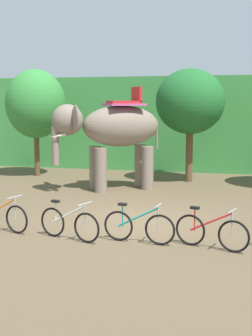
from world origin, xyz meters
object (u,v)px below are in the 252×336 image
Objects in this scene: bike_orange at (2,216)px; bike_teal at (139,226)px; tree_center at (190,102)px; bike_red at (211,232)px; tree_center_left at (36,104)px; bike_white at (69,224)px; elephant at (112,130)px.

bike_orange is 0.97× the size of bike_teal.
tree_center is 9.81m from bike_orange.
bike_teal is 1.03× the size of bike_red.
tree_center_left is 6.69m from tree_center.
bike_orange is 1.00× the size of bike_red.
bike_white is at bearing -101.56° from tree_center.
bike_orange is at bearing 177.31° from bike_red.
bike_orange and bike_white have the same top height.
tree_center reaches higher than bike_orange.
tree_center_left is 4.89m from elephant.
bike_red is (1.45, -8.85, -2.85)m from tree_center.
elephant is (4.13, -2.45, -0.94)m from tree_center_left.
tree_center is 1.14× the size of elephant.
tree_center is 2.77× the size of bike_red.
bike_orange is (-3.74, -8.61, -2.85)m from tree_center.
bike_red is at bearing -1.56° from bike_teal.
elephant is at bearing -135.81° from tree_center.
bike_orange is at bearing 176.79° from bike_teal.
tree_center is at bearing 0.30° from tree_center_left.
bike_white is at bearing -9.71° from bike_orange.
tree_center reaches higher than bike_white.
elephant is 6.74m from bike_white.
bike_red is at bearing 1.47° from bike_white.
tree_center_left is at bearing 149.39° from elephant.
tree_center_left reaches higher than bike_red.
tree_center is (6.69, 0.04, 0.09)m from tree_center_left.
elephant reaches higher than bike_white.
tree_center is at bearing 44.19° from elephant.
bike_red is (1.64, -0.04, 0.00)m from bike_teal.
bike_orange and bike_red have the same top height.
bike_orange is at bearing -113.51° from tree_center.
tree_center is 2.77× the size of bike_white.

